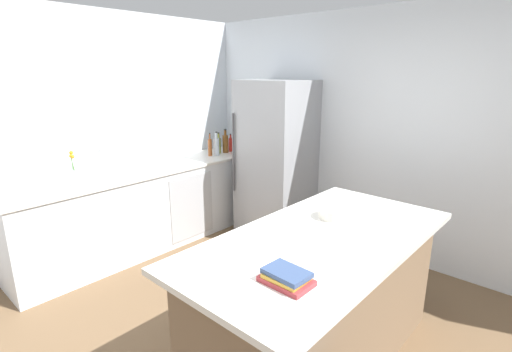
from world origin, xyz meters
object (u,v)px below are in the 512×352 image
(hot_sauce_bottle, at_px, (231,144))
(mixing_bowl, at_px, (334,213))
(sink_faucet, at_px, (101,161))
(kitchen_island, at_px, (318,298))
(flower_vase, at_px, (74,176))
(whiskey_bottle, at_px, (225,143))
(wine_bottle, at_px, (237,141))
(soda_bottle, at_px, (216,146))
(vinegar_bottle, at_px, (210,147))
(cookbook_stack, at_px, (287,277))
(olive_oil_bottle, at_px, (219,145))
(refrigerator, at_px, (276,160))

(hot_sauce_bottle, relative_size, mixing_bowl, 1.03)
(sink_faucet, bearing_deg, kitchen_island, 5.61)
(kitchen_island, xyz_separation_m, hot_sauce_bottle, (-2.42, 1.53, 0.54))
(sink_faucet, relative_size, mixing_bowl, 1.30)
(flower_vase, height_order, whiskey_bottle, flower_vase)
(mixing_bowl, bearing_deg, wine_bottle, 150.96)
(flower_vase, height_order, soda_bottle, flower_vase)
(hot_sauce_bottle, bearing_deg, vinegar_bottle, -88.42)
(cookbook_stack, bearing_deg, kitchen_island, 106.34)
(olive_oil_bottle, bearing_deg, kitchen_island, -28.61)
(refrigerator, bearing_deg, flower_vase, -111.45)
(flower_vase, relative_size, mixing_bowl, 1.44)
(kitchen_island, relative_size, hot_sauce_bottle, 8.59)
(refrigerator, height_order, flower_vase, refrigerator)
(kitchen_island, relative_size, refrigerator, 1.09)
(kitchen_island, relative_size, flower_vase, 6.14)
(whiskey_bottle, bearing_deg, hot_sauce_bottle, 91.99)
(sink_faucet, bearing_deg, vinegar_bottle, 86.25)
(cookbook_stack, bearing_deg, mixing_bowl, 106.96)
(wine_bottle, bearing_deg, hot_sauce_bottle, -115.96)
(sink_faucet, height_order, vinegar_bottle, sink_faucet)
(kitchen_island, height_order, hot_sauce_bottle, hot_sauce_bottle)
(kitchen_island, distance_m, sink_faucet, 2.59)
(refrigerator, bearing_deg, wine_bottle, 170.33)
(mixing_bowl, bearing_deg, vinegar_bottle, 160.68)
(whiskey_bottle, relative_size, vinegar_bottle, 1.05)
(soda_bottle, height_order, cookbook_stack, soda_bottle)
(wine_bottle, distance_m, mixing_bowl, 2.60)
(kitchen_island, distance_m, wine_bottle, 2.94)
(whiskey_bottle, bearing_deg, soda_bottle, -78.51)
(soda_bottle, bearing_deg, olive_oil_bottle, 124.80)
(kitchen_island, height_order, olive_oil_bottle, olive_oil_bottle)
(refrigerator, bearing_deg, cookbook_stack, -49.59)
(olive_oil_bottle, relative_size, soda_bottle, 0.89)
(mixing_bowl, bearing_deg, soda_bottle, 158.64)
(cookbook_stack, bearing_deg, wine_bottle, 139.22)
(vinegar_bottle, bearing_deg, wine_bottle, 86.51)
(whiskey_bottle, distance_m, cookbook_stack, 3.30)
(flower_vase, height_order, hot_sauce_bottle, flower_vase)
(whiskey_bottle, height_order, olive_oil_bottle, whiskey_bottle)
(refrigerator, distance_m, wine_bottle, 0.82)
(whiskey_bottle, relative_size, cookbook_stack, 1.20)
(sink_faucet, xyz_separation_m, mixing_bowl, (2.39, 0.59, -0.11))
(flower_vase, height_order, vinegar_bottle, flower_vase)
(wine_bottle, height_order, whiskey_bottle, wine_bottle)
(olive_oil_bottle, bearing_deg, whiskey_bottle, 68.13)
(refrigerator, relative_size, soda_bottle, 6.10)
(flower_vase, height_order, wine_bottle, flower_vase)
(kitchen_island, xyz_separation_m, mixing_bowl, (-0.11, 0.34, 0.49))
(olive_oil_bottle, bearing_deg, wine_bottle, 75.26)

